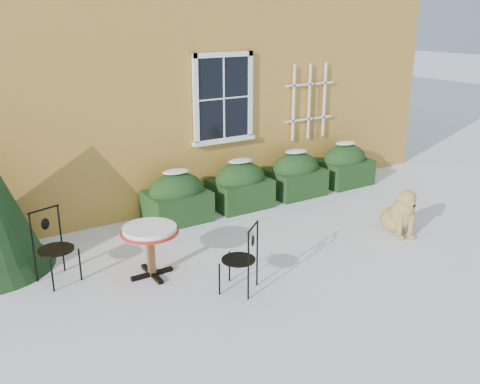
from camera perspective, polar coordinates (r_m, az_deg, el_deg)
ground at (r=7.56m, az=4.14°, el=-8.52°), size 80.00×80.00×0.00m
house at (r=13.02m, az=-15.08°, el=16.95°), size 12.40×8.40×6.40m
hedge_row at (r=10.23m, az=3.09°, el=1.25°), size 4.95×0.80×0.91m
bistro_table at (r=7.29m, az=-9.59°, el=-4.56°), size 0.78×0.78×0.72m
patio_chair_near at (r=6.88m, az=0.16°, el=-7.04°), size 0.57×0.57×0.93m
patio_chair_far at (r=7.54m, az=-19.22°, el=-5.49°), size 0.55×0.54×0.99m
dog at (r=9.07m, az=16.74°, el=-2.31°), size 0.69×0.88×0.82m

